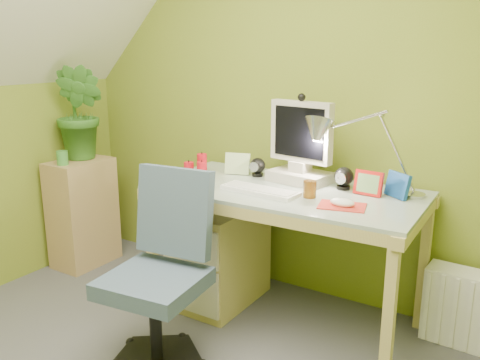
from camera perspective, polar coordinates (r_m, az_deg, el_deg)
The scene contains 19 objects.
wall_back at distance 3.15m, azimuth 5.89°, elevation 8.52°, with size 3.20×0.01×2.40m, color olive.
desk at distance 2.91m, azimuth 4.95°, elevation -8.45°, with size 1.47×0.73×0.79m, color tan, non-canonical shape.
monitor at distance 2.89m, azimuth 6.87°, elevation 4.39°, with size 0.35×0.20×0.48m, color beige, non-canonical shape.
speaker_left at distance 3.03m, azimuth 1.99°, elevation 1.44°, with size 0.09×0.09×0.11m, color black, non-canonical shape.
speaker_right at distance 2.80m, azimuth 11.57°, elevation 0.20°, with size 0.10×0.10×0.12m, color black, non-canonical shape.
keyboard at distance 2.70m, azimuth 2.25°, elevation -1.20°, with size 0.43×0.14×0.02m, color white.
mousepad at distance 2.51m, azimuth 11.39°, elevation -2.88°, with size 0.22×0.16×0.01m, color red.
mouse at distance 2.50m, azimuth 11.41°, elevation -2.49°, with size 0.12×0.08×0.04m, color white.
amber_tumbler at distance 2.62m, azimuth 7.84°, elevation -1.03°, with size 0.07×0.07×0.09m, color #8E5714.
candle_cluster at distance 3.08m, azimuth -4.73°, elevation 1.72°, with size 0.16×0.14×0.12m, color red, non-canonical shape.
photo_frame_red at distance 2.72m, azimuth 14.22°, elevation -0.35°, with size 0.15×0.02×0.13m, color red.
photo_frame_blue at distance 2.72m, azimuth 17.28°, elevation -0.55°, with size 0.15×0.02×0.13m, color #16499A.
photo_frame_green at distance 3.08m, azimuth -0.29°, elevation 1.85°, with size 0.15×0.02×0.13m, color #BFDA96.
desk_lamp at distance 2.71m, azimuth 15.56°, elevation 5.06°, with size 0.60×0.26×0.64m, color #B4B4B9, non-canonical shape.
side_ledge at distance 3.82m, azimuth -17.22°, elevation -3.52°, with size 0.28×0.44×0.77m, color tan.
potted_plant at distance 3.70m, azimuth -17.43°, elevation 7.22°, with size 0.36×0.29×0.66m, color #356E24.
green_cup at distance 3.61m, azimuth -19.32°, elevation 2.35°, with size 0.07×0.07×0.10m, color #46943D.
task_chair at distance 2.50m, azimuth -9.68°, elevation -11.13°, with size 0.50×0.50×0.91m, color #3F5167, non-canonical shape.
radiator at distance 2.99m, azimuth 23.96°, elevation -13.05°, with size 0.41×0.16×0.41m, color silver.
Camera 1 is at (1.39, -1.21, 1.53)m, focal length 38.00 mm.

